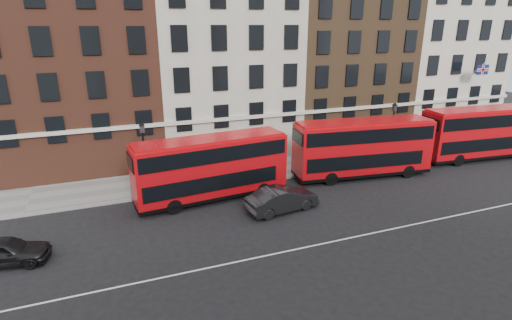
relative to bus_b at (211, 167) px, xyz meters
name	(u,v)px	position (x,y,z in m)	size (l,w,h in m)	color
ground	(307,228)	(4.35, -6.29, -2.44)	(120.00, 120.00, 0.00)	black
pavement	(249,171)	(4.35, 4.21, -2.36)	(80.00, 5.00, 0.15)	gray
kerb	(260,181)	(4.35, 1.71, -2.36)	(80.00, 0.30, 0.16)	gray
road_centre_line	(323,244)	(4.35, -8.29, -2.43)	(70.00, 0.12, 0.01)	white
building_terrace	(218,43)	(4.05, 11.59, 7.80)	(64.00, 11.95, 22.00)	#B6B19E
bus_b	(211,167)	(0.00, 0.00, 0.00)	(11.00, 3.61, 4.54)	red
bus_c	(362,147)	(12.56, 0.01, 0.09)	(11.43, 4.02, 4.70)	red
bus_d	(481,132)	(25.42, 0.01, 0.13)	(11.58, 3.72, 4.78)	red
car_rear	(5,251)	(-12.12, -4.17, -1.70)	(1.74, 4.33, 1.48)	black
car_front	(282,199)	(3.91, -3.52, -1.61)	(1.74, 5.00, 1.65)	#232326
lamp_post_left	(144,155)	(-4.19, 2.35, 0.64)	(0.44, 0.44, 5.33)	black
lamp_post_right	(392,129)	(17.14, 2.15, 0.64)	(0.44, 0.44, 5.33)	black
traffic_light	(501,123)	(30.79, 2.35, 0.01)	(0.25, 0.45, 3.27)	black
iron_railings	(240,157)	(4.35, 6.41, -1.79)	(6.60, 0.06, 1.00)	black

